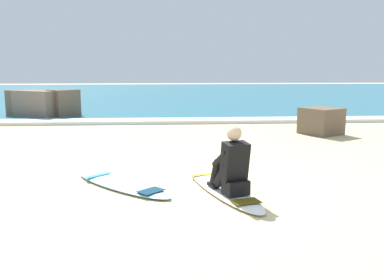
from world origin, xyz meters
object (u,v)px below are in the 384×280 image
surfer_seated (232,167)px  surfboard_main (222,188)px  shoreline_rock (321,121)px  surfboard_spare_near (122,184)px

surfer_seated → surfboard_main: bearing=104.0°
surfboard_main → surfer_seated: 0.53m
surfboard_main → shoreline_rock: 6.06m
surfboard_main → surfboard_spare_near: (-1.51, 0.30, 0.00)m
surfboard_main → shoreline_rock: size_ratio=2.74×
surfboard_main → shoreline_rock: shoreline_rock is taller
surfboard_main → surfer_seated: (0.08, -0.33, 0.40)m
surfer_seated → surfboard_spare_near: (-1.59, 0.63, -0.40)m
shoreline_rock → surfboard_spare_near: bearing=-136.2°
surfboard_main → shoreline_rock: (3.40, 5.01, 0.32)m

